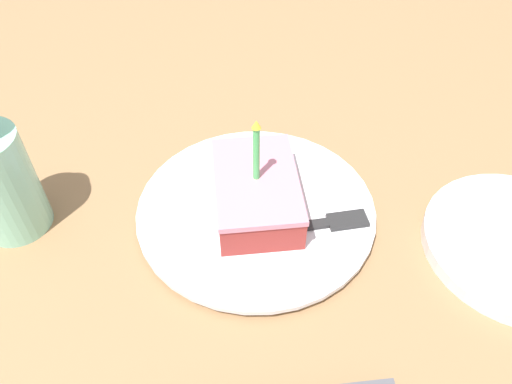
{
  "coord_description": "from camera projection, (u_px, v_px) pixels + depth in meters",
  "views": [
    {
      "loc": [
        -0.03,
        -0.39,
        0.45
      ],
      "look_at": [
        0.01,
        0.0,
        0.04
      ],
      "focal_mm": 35.0,
      "sensor_mm": 36.0,
      "label": 1
    }
  ],
  "objects": [
    {
      "name": "plate",
      "position": [
        256.0,
        210.0,
        0.59
      ],
      "size": [
        0.28,
        0.28,
        0.02
      ],
      "color": "silver",
      "rests_on": "ground_plane"
    },
    {
      "name": "ground_plane",
      "position": [
        249.0,
        226.0,
        0.61
      ],
      "size": [
        2.4,
        2.4,
        0.04
      ],
      "color": "olive",
      "rests_on": "ground"
    },
    {
      "name": "fork",
      "position": [
        308.0,
        226.0,
        0.56
      ],
      "size": [
        0.16,
        0.03,
        0.0
      ],
      "color": "#262626",
      "rests_on": "plate"
    },
    {
      "name": "cake_slice",
      "position": [
        256.0,
        192.0,
        0.56
      ],
      "size": [
        0.09,
        0.14,
        0.12
      ],
      "color": "#99332D",
      "rests_on": "plate"
    }
  ]
}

